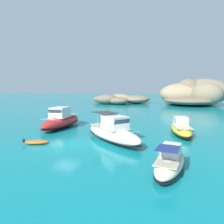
% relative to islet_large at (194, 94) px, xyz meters
% --- Properties ---
extents(ground_plane, '(400.00, 400.00, 0.00)m').
position_rel_islet_large_xyz_m(ground_plane, '(-14.79, -63.03, -3.87)').
color(ground_plane, '#0F7F89').
extents(islet_large, '(29.55, 29.24, 9.70)m').
position_rel_islet_large_xyz_m(islet_large, '(0.00, 0.00, 0.00)').
color(islet_large, '#84755B').
rests_on(islet_large, ground).
extents(islet_small, '(26.19, 20.01, 3.84)m').
position_rel_islet_large_xyz_m(islet_small, '(-29.06, -3.44, -2.15)').
color(islet_small, '#756651').
rests_on(islet_small, ground).
extents(motorboat_red, '(4.71, 11.33, 3.23)m').
position_rel_islet_large_xyz_m(motorboat_red, '(-20.89, -54.87, -2.79)').
color(motorboat_red, red).
rests_on(motorboat_red, ground).
extents(motorboat_white, '(10.00, 8.72, 3.21)m').
position_rel_islet_large_xyz_m(motorboat_white, '(-10.33, -59.95, -2.85)').
color(motorboat_white, white).
rests_on(motorboat_white, ground).
extents(motorboat_yellow, '(4.04, 8.22, 2.33)m').
position_rel_islet_large_xyz_m(motorboat_yellow, '(-2.93, -53.51, -3.09)').
color(motorboat_yellow, yellow).
rests_on(motorboat_yellow, ground).
extents(motorboat_cream, '(2.53, 6.60, 2.02)m').
position_rel_islet_large_xyz_m(motorboat_cream, '(-3.31, -66.46, -3.22)').
color(motorboat_cream, beige).
rests_on(motorboat_cream, ground).
extents(dinghy_tender, '(2.82, 2.06, 0.58)m').
position_rel_islet_large_xyz_m(dinghy_tender, '(-17.80, -64.18, -3.64)').
color(dinghy_tender, orange).
rests_on(dinghy_tender, ground).
extents(channel_buoy, '(0.56, 0.56, 1.48)m').
position_rel_islet_large_xyz_m(channel_buoy, '(-23.77, -47.82, -3.53)').
color(channel_buoy, green).
rests_on(channel_buoy, ground).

